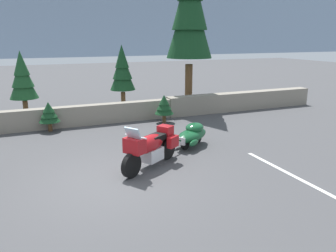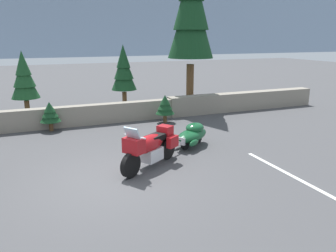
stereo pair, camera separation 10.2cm
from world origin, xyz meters
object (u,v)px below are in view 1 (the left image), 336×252
car_shaped_trailer (192,134)px  pine_tree_tall (190,6)px  pine_tree_secondary (122,70)px  touring_motorcycle (150,146)px  pine_tree_far_right (22,77)px

car_shaped_trailer → pine_tree_tall: bearing=65.1°
car_shaped_trailer → pine_tree_secondary: pine_tree_secondary is taller
touring_motorcycle → pine_tree_far_right: (-3.16, 7.24, 1.26)m
car_shaped_trailer → pine_tree_tall: 7.32m
touring_motorcycle → pine_tree_far_right: 8.00m
pine_tree_secondary → pine_tree_far_right: 4.47m
touring_motorcycle → pine_tree_tall: pine_tree_tall is taller
touring_motorcycle → pine_tree_secondary: pine_tree_secondary is taller
touring_motorcycle → pine_tree_tall: bearing=56.1°
pine_tree_secondary → pine_tree_tall: bearing=-19.3°
pine_tree_far_right → pine_tree_secondary: bearing=4.0°
pine_tree_tall → pine_tree_secondary: bearing=160.7°
car_shaped_trailer → pine_tree_tall: (2.43, 5.23, 4.51)m
touring_motorcycle → pine_tree_far_right: pine_tree_far_right is taller
pine_tree_tall → pine_tree_far_right: size_ratio=2.61×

